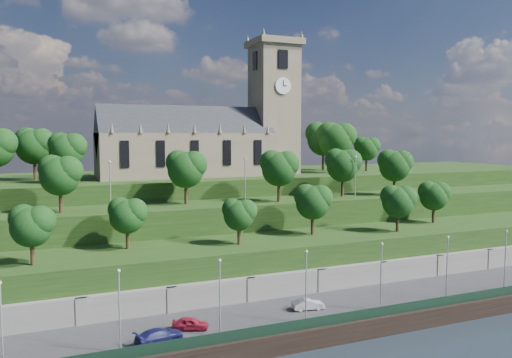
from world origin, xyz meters
name	(u,v)px	position (x,y,z in m)	size (l,w,h in m)	color
ground	(333,345)	(0.00, 0.00, 0.00)	(320.00, 320.00, 0.00)	black
promenade	(307,318)	(0.00, 6.00, 1.00)	(160.00, 12.00, 2.00)	#2D2D30
quay_wall	(333,336)	(0.00, -0.05, 1.10)	(160.00, 0.50, 2.20)	black
fence	(330,320)	(0.00, 0.60, 2.60)	(160.00, 0.10, 1.20)	black
retaining_wall	(285,291)	(0.00, 11.97, 2.50)	(160.00, 2.10, 5.00)	slate
embankment_lower	(266,268)	(0.00, 18.00, 4.00)	(160.00, 12.00, 8.00)	#1C3612
embankment_upper	(238,239)	(0.00, 29.00, 6.00)	(160.00, 10.00, 12.00)	#1C3612
hilltop	(201,211)	(0.00, 50.00, 7.50)	(160.00, 32.00, 15.00)	#1C3612
church	(211,136)	(0.79, 45.98, 22.52)	(38.60, 12.35, 27.60)	#70624E
trees_lower	(283,205)	(2.67, 18.04, 12.73)	(66.42, 8.72, 7.50)	#321F13
trees_upper	(265,167)	(4.34, 28.24, 17.60)	(61.19, 8.58, 8.38)	#321F13
trees_hilltop	(225,142)	(3.36, 44.89, 21.42)	(76.18, 16.24, 10.53)	#321F13
lamp_posts_promenade	(306,281)	(-2.00, 2.50, 6.67)	(60.36, 0.36, 8.11)	#B2B2B7
lamp_posts_upper	(245,177)	(0.00, 26.00, 16.18)	(40.36, 0.36, 7.17)	#B2B2B7
car_left	(190,323)	(-14.38, 5.34, 2.66)	(1.57, 3.90, 1.33)	maroon
car_middle	(308,304)	(0.12, 5.89, 2.63)	(1.34, 3.85, 1.27)	#A0A0A5
car_right	(159,336)	(-18.13, 3.25, 2.72)	(2.01, 4.95, 1.44)	#16194E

